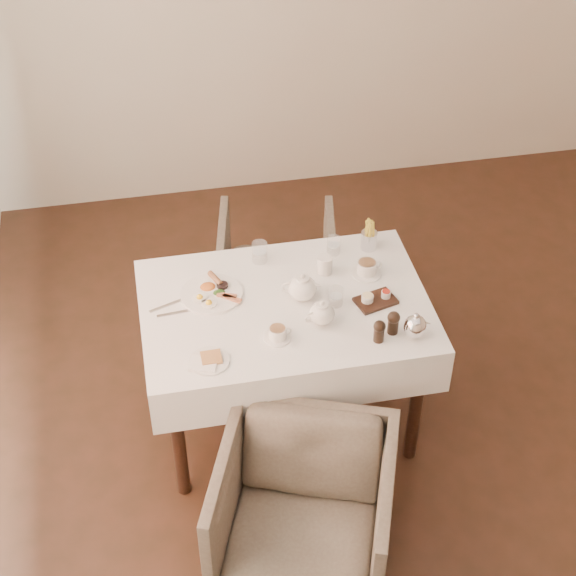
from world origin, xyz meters
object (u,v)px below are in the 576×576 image
(armchair_near, at_px, (304,513))
(breakfast_plate, at_px, (212,293))
(armchair_far, at_px, (277,267))
(teapot_centre, at_px, (302,286))
(table, at_px, (285,323))

(armchair_near, bearing_deg, breakfast_plate, 124.64)
(armchair_far, relative_size, teapot_centre, 3.68)
(armchair_far, height_order, breakfast_plate, breakfast_plate)
(armchair_near, xyz_separation_m, teapot_centre, (0.16, 0.82, 0.50))
(breakfast_plate, bearing_deg, armchair_near, -73.79)
(armchair_far, bearing_deg, breakfast_plate, 69.50)
(armchair_near, relative_size, breakfast_plate, 2.54)
(armchair_near, height_order, breakfast_plate, breakfast_plate)
(armchair_far, distance_m, breakfast_plate, 0.94)
(armchair_far, height_order, teapot_centre, teapot_centre)
(armchair_near, relative_size, teapot_centre, 4.08)
(table, height_order, breakfast_plate, breakfast_plate)
(table, xyz_separation_m, teapot_centre, (0.08, 0.02, 0.19))
(table, distance_m, armchair_near, 0.86)
(armchair_near, distance_m, armchair_far, 1.64)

